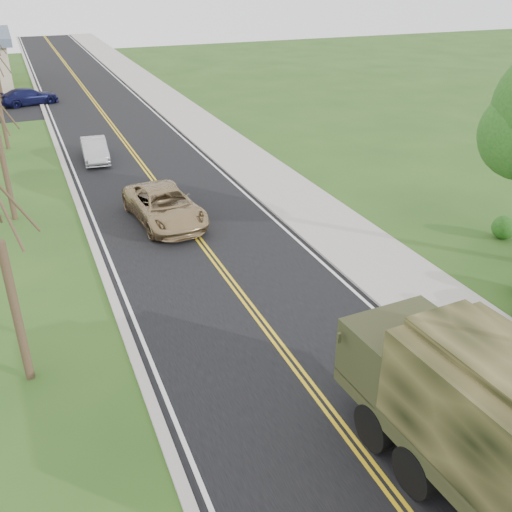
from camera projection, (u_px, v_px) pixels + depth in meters
road at (106, 117)px, 42.89m from camera, size 8.00×120.00×0.01m
curb_right at (160, 112)px, 44.28m from camera, size 0.30×120.00×0.12m
sidewalk_right at (182, 110)px, 44.88m from camera, size 3.20×120.00×0.10m
curb_left at (48, 122)px, 41.45m from camera, size 0.30×120.00×0.10m
bare_tree_a at (12, 296)px, 14.64m from camera, size 1.93×2.26×6.08m
bare_tree_b at (4, 166)px, 24.57m from camera, size 1.83×2.14×5.73m
military_truck at (498, 427)px, 11.22m from camera, size 2.95×7.50×3.67m
suv_champagne at (164, 206)px, 25.09m from camera, size 2.99×5.68×1.52m
sedan_silver at (95, 150)px, 33.05m from camera, size 1.59×4.01×1.30m
lot_car_navy at (29, 96)px, 46.41m from camera, size 4.96×3.04×1.34m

